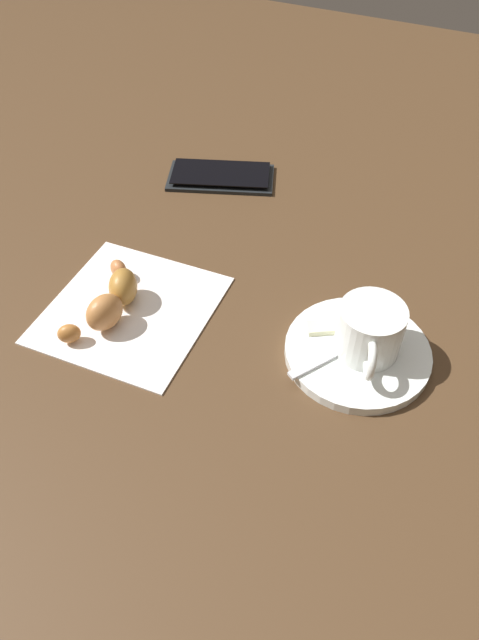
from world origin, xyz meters
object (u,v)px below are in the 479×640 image
(espresso_cup, at_px, (370,331))
(croissant, at_px, (111,299))
(saucer, at_px, (357,352))
(sugar_packet, at_px, (340,326))
(teaspoon, at_px, (356,342))
(napkin, at_px, (130,309))
(cell_phone, at_px, (221,176))

(espresso_cup, bearing_deg, croissant, -167.89)
(saucer, xyz_separation_m, sugar_packet, (-0.03, 0.02, 0.01))
(espresso_cup, distance_m, teaspoon, 0.03)
(croissant, bearing_deg, napkin, 44.34)
(teaspoon, bearing_deg, sugar_packet, 146.54)
(saucer, xyz_separation_m, teaspoon, (-0.00, 0.00, 0.01))
(cell_phone, bearing_deg, napkin, -85.24)
(teaspoon, bearing_deg, cell_phone, 139.56)
(saucer, distance_m, cell_phone, 0.34)
(napkin, bearing_deg, teaspoon, 11.10)
(espresso_cup, height_order, sugar_packet, espresso_cup)
(saucer, height_order, teaspoon, teaspoon)
(sugar_packet, bearing_deg, saucer, 112.81)
(teaspoon, xyz_separation_m, cell_phone, (-0.26, 0.22, -0.01))
(teaspoon, relative_size, sugar_packet, 1.59)
(croissant, height_order, cell_phone, croissant)
(teaspoon, bearing_deg, croissant, -166.74)
(cell_phone, bearing_deg, sugar_packet, -40.98)
(napkin, bearing_deg, sugar_packet, 15.55)
(cell_phone, bearing_deg, teaspoon, -40.44)
(croissant, bearing_deg, cell_phone, 91.99)
(napkin, xyz_separation_m, croissant, (-0.01, -0.01, 0.02))
(sugar_packet, bearing_deg, napkin, -15.14)
(napkin, height_order, cell_phone, cell_phone)
(espresso_cup, xyz_separation_m, sugar_packet, (-0.03, 0.02, -0.02))
(sugar_packet, height_order, cell_phone, sugar_packet)
(saucer, relative_size, cell_phone, 0.91)
(saucer, xyz_separation_m, croissant, (-0.25, -0.05, 0.02))
(teaspoon, bearing_deg, saucer, -47.67)
(espresso_cup, bearing_deg, sugar_packet, 152.73)
(sugar_packet, height_order, napkin, sugar_packet)
(saucer, bearing_deg, sugar_packet, 143.49)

